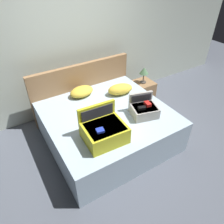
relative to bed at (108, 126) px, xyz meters
The scene contains 10 objects.
ground_plane 0.49m from the bed, 90.00° to the right, with size 12.00×12.00×0.00m, color #4C515B.
back_wall 1.61m from the bed, 90.00° to the left, with size 8.00×0.10×2.60m, color #B7C1B2.
bed is the anchor object (origin of this frame).
headboard 0.96m from the bed, 90.00° to the left, with size 1.94×0.08×1.04m, color olive.
hard_case_large 0.72m from the bed, 125.07° to the right, with size 0.56×0.50×0.43m.
hard_case_medium 0.68m from the bed, 35.90° to the right, with size 0.46×0.44×0.31m.
pillow_near_headboard 0.72m from the bed, 37.51° to the left, with size 0.45×0.24×0.19m, color gold.
pillow_center_head 0.78m from the bed, 100.64° to the left, with size 0.43×0.29×0.16m, color gold.
nightstand 1.39m from the bed, 27.68° to the left, with size 0.44×0.40×0.46m, color olive.
table_lamp 1.45m from the bed, 27.68° to the left, with size 0.18×0.18×0.33m.
Camera 1 is at (-1.34, -1.91, 2.60)m, focal length 34.03 mm.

